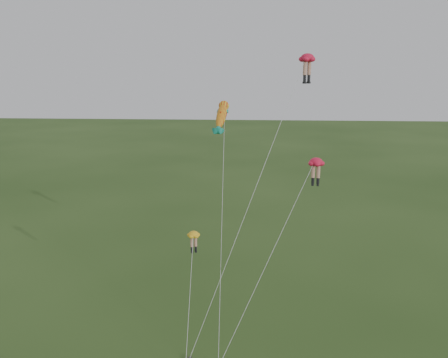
{
  "coord_description": "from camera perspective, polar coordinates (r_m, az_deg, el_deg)",
  "views": [
    {
      "loc": [
        3.2,
        -30.78,
        20.68
      ],
      "look_at": [
        0.87,
        6.0,
        11.97
      ],
      "focal_mm": 40.0,
      "sensor_mm": 36.0,
      "label": 1
    }
  ],
  "objects": [
    {
      "name": "legs_kite_yellow",
      "position": [
        36.14,
        -3.53,
        -7.17
      ],
      "size": [
        1.28,
        5.46,
        8.8
      ],
      "rotation": [
        0.0,
        0.0,
        0.45
      ],
      "color": "yellow",
      "rests_on": "ground"
    },
    {
      "name": "legs_kite_red_high",
      "position": [
        41.03,
        9.28,
        12.71
      ],
      "size": [
        9.53,
        11.0,
        21.31
      ],
      "rotation": [
        0.0,
        0.0,
        0.56
      ],
      "color": "red",
      "rests_on": "ground"
    },
    {
      "name": "legs_kite_red_mid",
      "position": [
        38.3,
        10.26,
        1.24
      ],
      "size": [
        8.05,
        9.3,
        13.59
      ],
      "rotation": [
        0.0,
        0.0,
        -0.2
      ],
      "color": "red",
      "rests_on": "ground"
    },
    {
      "name": "fish_kite",
      "position": [
        40.57,
        -0.26,
        7.24
      ],
      "size": [
        1.37,
        11.32,
        17.83
      ],
      "rotation": [
        0.74,
        0.0,
        -0.18
      ],
      "color": "yellow",
      "rests_on": "ground"
    }
  ]
}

